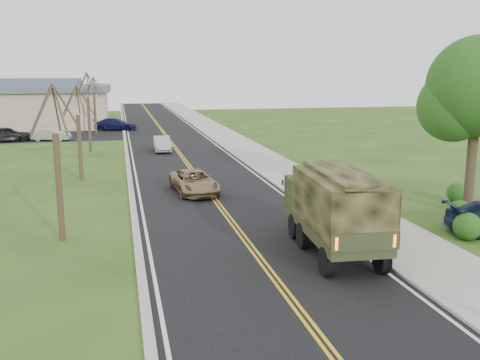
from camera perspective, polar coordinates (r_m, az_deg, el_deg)
name	(u,v)px	position (r m, az deg, el deg)	size (l,w,h in m)	color
ground	(325,345)	(13.72, 9.04, -17.00)	(160.00, 160.00, 0.00)	#234416
road	(169,140)	(51.76, -7.55, 4.24)	(8.00, 120.00, 0.01)	black
curb_right	(212,138)	(52.29, -3.00, 4.46)	(0.30, 120.00, 0.12)	#9E998E
sidewalk_right	(230,138)	(52.61, -1.12, 4.51)	(3.20, 120.00, 0.10)	#9E998E
curb_left	(125,141)	(51.55, -12.16, 4.10)	(0.30, 120.00, 0.10)	#9E998E
leafy_tree	(477,94)	(26.32, 23.98, 8.35)	(4.83, 4.50, 8.10)	#38281C
bare_tree_a	(58,175)	(21.62, -18.83, 0.56)	(1.93, 2.26, 6.08)	#38281C
bare_tree_b	(79,140)	(33.47, -16.77, 4.13)	(1.83, 2.14, 5.73)	#38281C
bare_tree_c	(89,118)	(45.35, -15.82, 6.40)	(2.04, 2.39, 6.42)	#38281C
bare_tree_d	(95,110)	(57.32, -15.23, 7.20)	(1.88, 2.20, 5.91)	#38281C
commercial_building	(19,104)	(68.17, -22.53, 7.48)	(25.50, 21.50, 5.65)	tan
military_truck	(335,205)	(19.45, 10.07, -2.69)	(2.60, 6.42, 3.13)	black
suv_champagne	(194,182)	(29.04, -4.91, -0.21)	(2.05, 4.44, 1.23)	#917752
sedan_silver	(162,144)	(44.47, -8.32, 3.83)	(1.31, 3.76, 1.24)	#B3B3B8
lot_car_dark	(7,134)	(54.42, -23.62, 4.50)	(1.71, 4.26, 1.45)	black
lot_car_silver	(51,135)	(53.84, -19.51, 4.59)	(1.26, 3.60, 1.19)	#B7B7BC
lot_car_navy	(116,124)	(61.42, -13.12, 5.81)	(1.89, 4.65, 1.35)	#10133B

